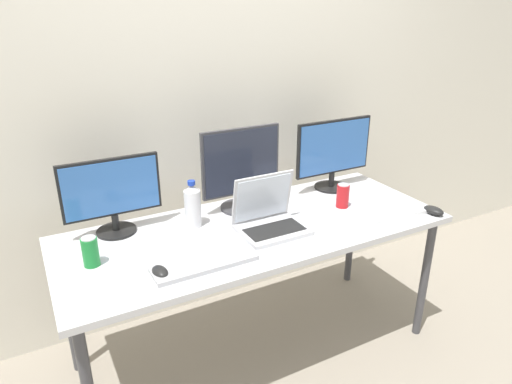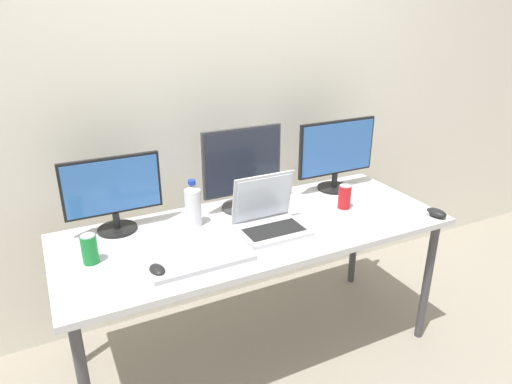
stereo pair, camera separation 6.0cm
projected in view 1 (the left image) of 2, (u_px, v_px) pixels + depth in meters
The scene contains 14 objects.
ground_plane at pixel (256, 349), 2.47m from camera, with size 16.00×16.00×0.00m, color gray.
wall_back at pixel (204, 90), 2.45m from camera, with size 7.00×0.08×2.60m, color silver.
work_desk at pixel (256, 237), 2.21m from camera, with size 1.86×0.74×0.74m.
monitor_left at pixel (112, 193), 2.06m from camera, with size 0.44×0.18×0.36m.
monitor_center at pixel (241, 168), 2.30m from camera, with size 0.42×0.22×0.43m.
monitor_right at pixel (334, 152), 2.56m from camera, with size 0.48×0.19×0.40m.
laptop_silver at pixel (269, 217), 2.14m from camera, with size 0.31×0.25×0.26m.
keyboard_main at pixel (205, 263), 1.86m from camera, with size 0.43×0.14×0.02m, color #B2B2B7.
keyboard_aux at pixel (396, 212), 2.31m from camera, with size 0.37×0.12×0.02m, color white.
mouse_by_keyboard at pixel (160, 272), 1.78m from camera, with size 0.06×0.09×0.04m, color black.
mouse_by_laptop at pixel (434, 210), 2.31m from camera, with size 0.06×0.11×0.04m, color black.
water_bottle at pixel (193, 206), 2.16m from camera, with size 0.08×0.08×0.23m.
soda_can_near_keyboard at pixel (343, 196), 2.38m from camera, with size 0.07×0.07×0.13m.
soda_can_by_laptop at pixel (90, 252), 1.84m from camera, with size 0.07×0.07×0.13m.
Camera 1 is at (-0.93, -1.73, 1.73)m, focal length 32.00 mm.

